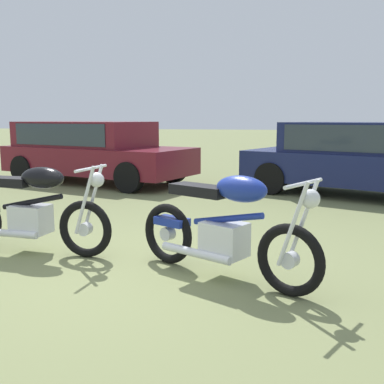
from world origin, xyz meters
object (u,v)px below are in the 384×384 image
(car_burgundy, at_px, (91,147))
(motorcycle_blue, at_px, (225,228))
(car_navy, at_px, (351,155))
(motorcycle_black, at_px, (31,210))

(car_burgundy, bearing_deg, motorcycle_blue, -38.63)
(motorcycle_blue, height_order, car_navy, car_navy)
(motorcycle_black, xyz_separation_m, motorcycle_blue, (2.25, -0.41, 0.01))
(car_burgundy, height_order, car_navy, same)
(car_navy, bearing_deg, car_burgundy, -162.87)
(motorcycle_black, relative_size, car_burgundy, 0.42)
(motorcycle_black, xyz_separation_m, car_navy, (4.02, 4.86, 0.31))
(car_navy, bearing_deg, motorcycle_black, -105.67)
(motorcycle_black, bearing_deg, car_burgundy, 112.53)
(car_burgundy, distance_m, car_navy, 5.82)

